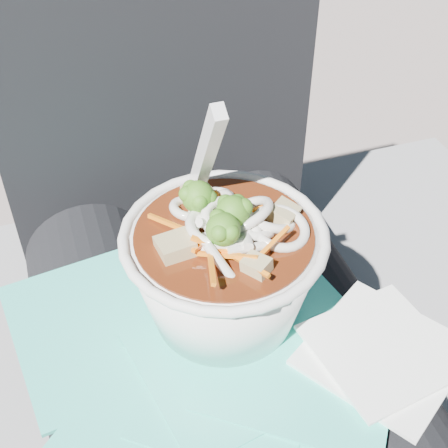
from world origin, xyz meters
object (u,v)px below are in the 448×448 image
object	(u,v)px
stone_ledge	(196,418)
lap	(231,389)
udon_bowl	(224,263)
plastic_bag	(214,366)
person_body	(202,298)

from	to	relation	value
stone_ledge	lap	bearing A→B (deg)	-90.00
lap	udon_bowl	distance (m)	0.15
stone_ledge	udon_bowl	distance (m)	0.45
stone_ledge	lap	xyz separation A→B (m)	(0.00, -0.15, 0.29)
lap	plastic_bag	world-z (taller)	plastic_bag
person_body	plastic_bag	world-z (taller)	person_body
stone_ledge	lap	distance (m)	0.32
lap	person_body	bearing A→B (deg)	90.00
person_body	udon_bowl	xyz separation A→B (m)	(0.00, -0.07, 0.11)
lap	stone_ledge	bearing A→B (deg)	90.00
plastic_bag	lap	bearing A→B (deg)	46.20
udon_bowl	stone_ledge	bearing A→B (deg)	90.87
stone_ledge	udon_bowl	xyz separation A→B (m)	(0.00, -0.12, 0.43)
stone_ledge	plastic_bag	world-z (taller)	plastic_bag
stone_ledge	person_body	size ratio (longest dim) A/B	1.02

